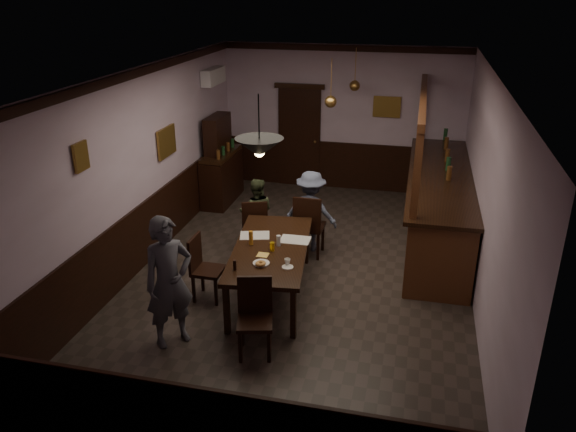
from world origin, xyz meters
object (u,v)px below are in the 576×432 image
(chair_far_right, at_px, (309,224))
(person_standing, at_px, (169,282))
(dining_table, at_px, (271,251))
(chair_near, at_px, (255,313))
(pendant_iron, at_px, (259,148))
(chair_far_left, at_px, (255,224))
(bar_counter, at_px, (438,205))
(person_seated_left, at_px, (256,213))
(pendant_brass_mid, at_px, (331,102))
(soda_can, at_px, (272,247))
(person_seated_right, at_px, (311,211))
(chair_side, at_px, (203,265))
(sideboard, at_px, (221,168))
(coffee_cup, at_px, (287,261))
(pendant_brass_far, at_px, (355,86))

(chair_far_right, xyz_separation_m, person_standing, (-1.16, -2.68, 0.26))
(dining_table, xyz_separation_m, chair_far_right, (0.28, 1.31, -0.11))
(chair_near, xyz_separation_m, pendant_iron, (-0.05, 0.52, 1.87))
(chair_near, bearing_deg, chair_far_left, 91.92)
(person_standing, distance_m, bar_counter, 4.99)
(person_seated_left, relative_size, bar_counter, 0.27)
(dining_table, relative_size, pendant_brass_mid, 2.85)
(chair_far_right, bearing_deg, soda_can, 83.16)
(chair_far_right, relative_size, person_seated_right, 0.78)
(chair_far_left, distance_m, chair_far_right, 0.87)
(chair_far_left, bearing_deg, chair_near, 87.90)
(chair_side, height_order, soda_can, chair_side)
(sideboard, xyz_separation_m, pendant_brass_mid, (2.31, -0.90, 1.60))
(chair_near, height_order, person_seated_right, person_seated_right)
(chair_near, height_order, person_standing, person_standing)
(person_seated_right, distance_m, bar_counter, 2.21)
(coffee_cup, bearing_deg, person_seated_left, 109.74)
(pendant_iron, bearing_deg, sideboard, 115.90)
(chair_far_left, distance_m, pendant_iron, 2.83)
(person_standing, bearing_deg, pendant_brass_far, 27.41)
(pendant_brass_far, bearing_deg, person_seated_right, -97.72)
(chair_far_right, bearing_deg, pendant_iron, 87.39)
(chair_far_left, distance_m, pendant_brass_far, 3.58)
(dining_table, height_order, chair_near, chair_near)
(chair_far_right, bearing_deg, coffee_cup, 94.54)
(chair_far_left, xyz_separation_m, pendant_brass_far, (1.18, 2.87, 1.78))
(pendant_brass_mid, bearing_deg, chair_far_left, -128.07)
(dining_table, relative_size, sideboard, 1.32)
(chair_side, bearing_deg, bar_counter, -48.23)
(person_seated_right, relative_size, coffee_cup, 16.87)
(bar_counter, bearing_deg, soda_can, -130.89)
(pendant_iron, bearing_deg, person_seated_left, 107.95)
(chair_far_right, height_order, pendant_iron, pendant_iron)
(bar_counter, xyz_separation_m, pendant_iron, (-2.19, -3.27, 1.76))
(chair_near, relative_size, person_seated_left, 0.80)
(chair_near, xyz_separation_m, coffee_cup, (0.19, 0.85, 0.28))
(coffee_cup, bearing_deg, chair_side, 165.35)
(person_seated_right, distance_m, pendant_brass_far, 2.99)
(dining_table, height_order, coffee_cup, coffee_cup)
(pendant_brass_far, bearing_deg, bar_counter, -43.61)
(dining_table, distance_m, chair_far_right, 1.34)
(chair_far_left, relative_size, person_standing, 0.56)
(dining_table, distance_m, pendant_brass_far, 4.43)
(chair_far_right, xyz_separation_m, bar_counter, (2.01, 1.16, 0.05))
(sideboard, xyz_separation_m, pendant_brass_far, (2.51, 0.72, 1.60))
(person_standing, relative_size, soda_can, 13.88)
(chair_near, relative_size, person_standing, 0.57)
(chair_far_right, bearing_deg, person_seated_right, -83.50)
(chair_side, bearing_deg, chair_near, -133.26)
(chair_far_right, distance_m, sideboard, 3.01)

